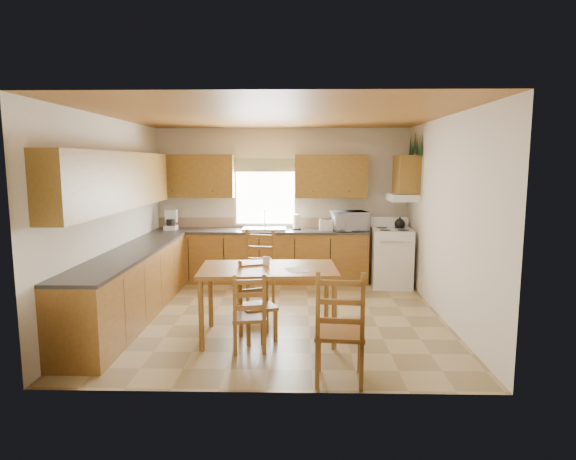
{
  "coord_description": "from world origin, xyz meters",
  "views": [
    {
      "loc": [
        0.3,
        -6.41,
        2.09
      ],
      "look_at": [
        0.15,
        0.3,
        1.15
      ],
      "focal_mm": 30.0,
      "sensor_mm": 36.0,
      "label": 1
    }
  ],
  "objects_px": {
    "dining_table": "(268,303)",
    "chair_near_left": "(249,312)",
    "chair_far_left": "(258,301)",
    "chair_near_right": "(340,326)",
    "stove": "(392,258)",
    "chair_far_right": "(256,270)",
    "microwave": "(349,221)"
  },
  "relations": [
    {
      "from": "dining_table",
      "to": "chair_near_left",
      "type": "relative_size",
      "value": 1.79
    },
    {
      "from": "stove",
      "to": "microwave",
      "type": "relative_size",
      "value": 1.73
    },
    {
      "from": "stove",
      "to": "chair_far_left",
      "type": "bearing_deg",
      "value": -124.85
    },
    {
      "from": "chair_near_right",
      "to": "chair_far_right",
      "type": "height_order",
      "value": "chair_far_right"
    },
    {
      "from": "chair_far_left",
      "to": "chair_near_left",
      "type": "bearing_deg",
      "value": -124.75
    },
    {
      "from": "microwave",
      "to": "dining_table",
      "type": "xyz_separation_m",
      "value": [
        -1.24,
        -2.74,
        -0.66
      ]
    },
    {
      "from": "dining_table",
      "to": "chair_near_right",
      "type": "distance_m",
      "value": 1.38
    },
    {
      "from": "chair_near_right",
      "to": "chair_far_right",
      "type": "distance_m",
      "value": 2.59
    },
    {
      "from": "stove",
      "to": "chair_far_right",
      "type": "bearing_deg",
      "value": -146.21
    },
    {
      "from": "dining_table",
      "to": "chair_near_left",
      "type": "distance_m",
      "value": 0.45
    },
    {
      "from": "microwave",
      "to": "chair_far_left",
      "type": "height_order",
      "value": "microwave"
    },
    {
      "from": "chair_near_right",
      "to": "chair_far_left",
      "type": "relative_size",
      "value": 1.19
    },
    {
      "from": "microwave",
      "to": "chair_near_left",
      "type": "distance_m",
      "value": 3.52
    },
    {
      "from": "chair_far_right",
      "to": "chair_far_left",
      "type": "bearing_deg",
      "value": -71.01
    },
    {
      "from": "microwave",
      "to": "dining_table",
      "type": "distance_m",
      "value": 3.08
    },
    {
      "from": "stove",
      "to": "chair_far_right",
      "type": "relative_size",
      "value": 0.87
    },
    {
      "from": "chair_far_right",
      "to": "stove",
      "type": "bearing_deg",
      "value": 42.79
    },
    {
      "from": "chair_near_left",
      "to": "chair_far_left",
      "type": "bearing_deg",
      "value": -109.71
    },
    {
      "from": "dining_table",
      "to": "chair_near_right",
      "type": "xyz_separation_m",
      "value": [
        0.75,
        -1.15,
        0.12
      ]
    },
    {
      "from": "chair_near_right",
      "to": "chair_far_left",
      "type": "xyz_separation_m",
      "value": [
        -0.88,
        1.09,
        -0.09
      ]
    },
    {
      "from": "stove",
      "to": "chair_near_right",
      "type": "height_order",
      "value": "chair_near_right"
    },
    {
      "from": "chair_near_left",
      "to": "chair_near_right",
      "type": "distance_m",
      "value": 1.21
    },
    {
      "from": "chair_near_right",
      "to": "stove",
      "type": "bearing_deg",
      "value": -103.35
    },
    {
      "from": "stove",
      "to": "chair_near_right",
      "type": "distance_m",
      "value": 3.82
    },
    {
      "from": "chair_near_left",
      "to": "chair_far_right",
      "type": "bearing_deg",
      "value": -96.3
    },
    {
      "from": "chair_near_left",
      "to": "chair_near_right",
      "type": "bearing_deg",
      "value": 133.28
    },
    {
      "from": "microwave",
      "to": "chair_far_right",
      "type": "bearing_deg",
      "value": -148.58
    },
    {
      "from": "dining_table",
      "to": "chair_near_left",
      "type": "xyz_separation_m",
      "value": [
        -0.19,
        -0.41,
        0.02
      ]
    },
    {
      "from": "microwave",
      "to": "chair_near_left",
      "type": "relative_size",
      "value": 0.62
    },
    {
      "from": "dining_table",
      "to": "chair_far_right",
      "type": "distance_m",
      "value": 1.26
    },
    {
      "from": "stove",
      "to": "dining_table",
      "type": "xyz_separation_m",
      "value": [
        -1.94,
        -2.47,
        -0.05
      ]
    },
    {
      "from": "microwave",
      "to": "chair_near_left",
      "type": "xyz_separation_m",
      "value": [
        -1.43,
        -3.15,
        -0.64
      ]
    }
  ]
}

